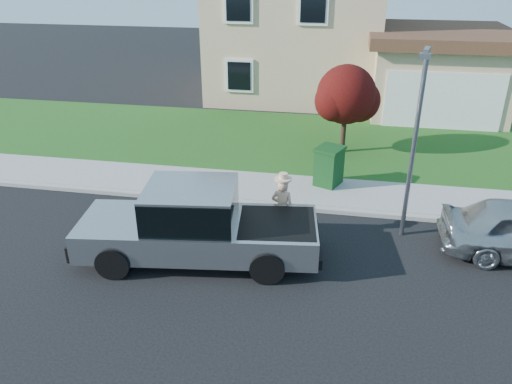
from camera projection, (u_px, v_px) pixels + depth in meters
ground at (220, 259)px, 11.91m from camera, size 80.00×80.00×0.00m
curb at (279, 206)px, 14.29m from camera, size 40.00×0.20×0.12m
sidewalk at (284, 189)px, 15.26m from camera, size 40.00×2.00×0.15m
lawn at (299, 141)px, 19.26m from camera, size 40.00×7.00×0.10m
house at (324, 30)px, 24.86m from camera, size 14.00×11.30×6.85m
pickup_truck at (197, 226)px, 11.60m from camera, size 5.86×2.62×1.86m
woman at (282, 207)px, 12.51m from camera, size 0.65×0.49×1.77m
ornamental_tree at (347, 97)px, 17.29m from camera, size 2.28×2.05×3.13m
trash_bin at (329, 166)px, 15.20m from camera, size 1.01×1.06×1.20m
street_lamp at (415, 136)px, 11.76m from camera, size 0.29×0.62×4.76m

